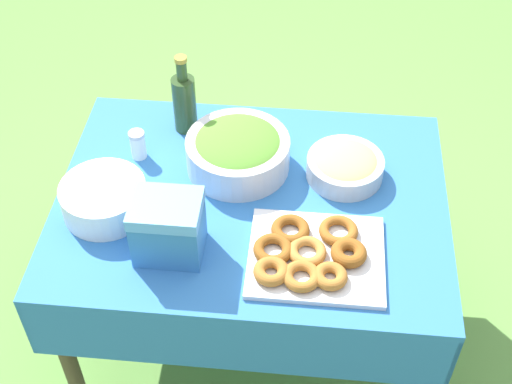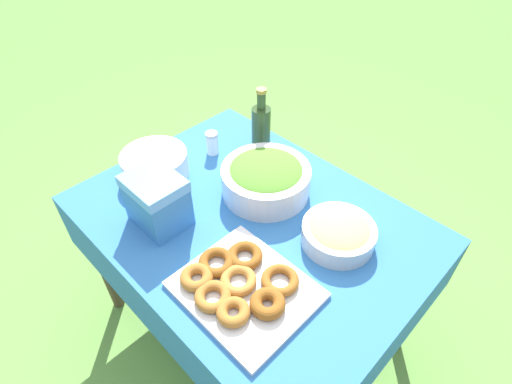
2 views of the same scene
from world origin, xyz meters
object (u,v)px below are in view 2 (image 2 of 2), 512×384
pasta_bowl (339,233)px  cooler_box (157,201)px  donut_platter (241,285)px  olive_oil_bottle (261,128)px  plate_stack (155,165)px  salad_bowl (266,178)px

pasta_bowl → cooler_box: (0.47, 0.34, 0.05)m
donut_platter → cooler_box: bearing=0.2°
pasta_bowl → olive_oil_bottle: bearing=-19.1°
pasta_bowl → cooler_box: 0.59m
donut_platter → plate_stack: 0.61m
salad_bowl → olive_oil_bottle: olive_oil_bottle is taller
cooler_box → salad_bowl: bearing=-112.6°
donut_platter → plate_stack: plate_stack is taller
plate_stack → pasta_bowl: bearing=-162.7°
salad_bowl → plate_stack: size_ratio=1.28×
salad_bowl → olive_oil_bottle: bearing=-41.8°
salad_bowl → pasta_bowl: size_ratio=1.36×
salad_bowl → pasta_bowl: salad_bowl is taller
donut_platter → cooler_box: cooler_box is taller
plate_stack → donut_platter: bearing=167.9°
plate_stack → salad_bowl: bearing=-148.3°
salad_bowl → pasta_bowl: bearing=178.3°
plate_stack → olive_oil_bottle: olive_oil_bottle is taller
plate_stack → olive_oil_bottle: 0.43m
plate_stack → olive_oil_bottle: size_ratio=0.89×
pasta_bowl → olive_oil_bottle: (0.52, -0.18, 0.07)m
pasta_bowl → cooler_box: bearing=36.0°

